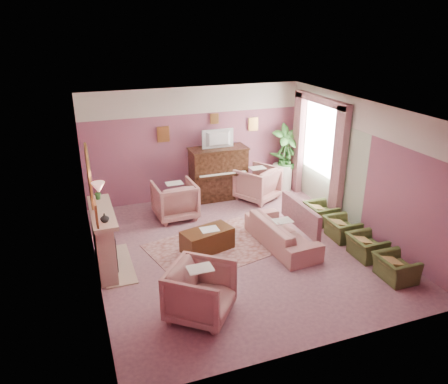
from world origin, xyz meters
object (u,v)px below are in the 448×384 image
object	(u,v)px
floral_armchair_left	(175,198)
side_table	(282,177)
olive_chair_a	(396,264)
olive_chair_b	(367,243)
coffee_table	(207,240)
television	(219,138)
sofa	(282,228)
piano	(218,174)
olive_chair_d	(321,210)
olive_chair_c	(342,225)
floral_armchair_right	(257,182)
floral_armchair_front	(201,289)

from	to	relation	value
floral_armchair_left	side_table	bearing A→B (deg)	13.36
olive_chair_a	olive_chair_b	distance (m)	0.82
coffee_table	floral_armchair_left	xyz separation A→B (m)	(-0.21, 1.73, 0.25)
television	sofa	distance (m)	3.05
piano	olive_chair_d	size ratio (longest dim) A/B	2.05
olive_chair_b	sofa	bearing A→B (deg)	143.09
coffee_table	sofa	distance (m)	1.53
television	olive_chair_c	distance (m)	3.63
floral_armchair_left	side_table	xyz separation A→B (m)	(3.12, 0.74, -0.12)
olive_chair_a	floral_armchair_right	bearing A→B (deg)	100.77
coffee_table	floral_armchair_left	world-z (taller)	floral_armchair_left
olive_chair_b	olive_chair_c	size ratio (longest dim) A/B	1.00
floral_armchair_left	side_table	world-z (taller)	floral_armchair_left
olive_chair_c	side_table	xyz separation A→B (m)	(0.11, 2.95, 0.05)
piano	sofa	bearing A→B (deg)	-82.61
coffee_table	olive_chair_a	xyz separation A→B (m)	(2.80, -2.12, 0.07)
floral_armchair_left	floral_armchair_front	xyz separation A→B (m)	(-0.51, -3.65, 0.00)
olive_chair_d	floral_armchair_right	bearing A→B (deg)	114.73
floral_armchair_right	olive_chair_b	size ratio (longest dim) A/B	1.39
coffee_table	side_table	distance (m)	3.82
coffee_table	floral_armchair_right	world-z (taller)	floral_armchair_right
television	olive_chair_b	world-z (taller)	television
television	olive_chair_d	bearing A→B (deg)	-51.66
coffee_table	olive_chair_c	world-z (taller)	olive_chair_c
television	piano	bearing A→B (deg)	90.00
olive_chair_a	coffee_table	bearing A→B (deg)	142.84
coffee_table	olive_chair_c	distance (m)	2.84
olive_chair_a	olive_chair_d	size ratio (longest dim) A/B	1.00
olive_chair_b	piano	bearing A→B (deg)	113.75
olive_chair_d	piano	bearing A→B (deg)	127.69
piano	floral_armchair_right	world-z (taller)	piano
piano	olive_chair_d	world-z (taller)	piano
floral_armchair_left	olive_chair_d	xyz separation A→B (m)	(3.01, -1.39, -0.18)
sofa	olive_chair_c	bearing A→B (deg)	-7.14
coffee_table	sofa	bearing A→B (deg)	-11.96
olive_chair_a	olive_chair_b	bearing A→B (deg)	90.00
television	sofa	world-z (taller)	television
piano	sofa	world-z (taller)	piano
floral_armchair_front	olive_chair_c	xyz separation A→B (m)	(3.52, 1.44, -0.18)
side_table	piano	bearing A→B (deg)	178.72
coffee_table	television	bearing A→B (deg)	65.56
television	olive_chair_a	xyz separation A→B (m)	(1.68, -4.58, -1.30)
olive_chair_a	olive_chair_c	bearing A→B (deg)	90.00
piano	coffee_table	size ratio (longest dim) A/B	1.40
television	olive_chair_c	size ratio (longest dim) A/B	1.17
sofa	television	bearing A→B (deg)	97.52
olive_chair_c	olive_chair_d	distance (m)	0.82
piano	floral_armchair_front	size ratio (longest dim) A/B	1.48
piano	olive_chair_a	xyz separation A→B (m)	(1.68, -4.63, -0.35)
side_table	television	bearing A→B (deg)	-179.68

